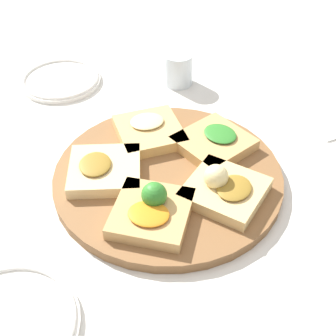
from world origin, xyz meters
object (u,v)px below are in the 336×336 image
Objects in this scene: plate_right at (61,80)px; serving_board at (168,177)px; water_glass at (178,69)px; plate_left at (6,326)px; napkin_stack at (330,117)px.

serving_board is at bearing 177.31° from plate_right.
water_glass is (0.26, -0.24, 0.03)m from serving_board.
plate_left is (-0.09, 0.37, -0.00)m from serving_board.
serving_board is 0.42m from napkin_stack.
napkin_stack is (-0.52, -0.39, -0.00)m from plate_right.
water_glass is (-0.19, -0.22, 0.03)m from plate_right.
water_glass is at bearing -60.46° from plate_left.
plate_right is at bearing 37.01° from napkin_stack.
plate_right is (0.54, -0.40, 0.00)m from plate_left.
serving_board is at bearing 136.55° from water_glass.
water_glass is at bearing -43.45° from serving_board.
napkin_stack is (-0.33, -0.17, -0.04)m from water_glass.
plate_right is at bearing -2.69° from serving_board.
plate_right is 1.40× the size of napkin_stack.
plate_left is 0.79m from napkin_stack.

